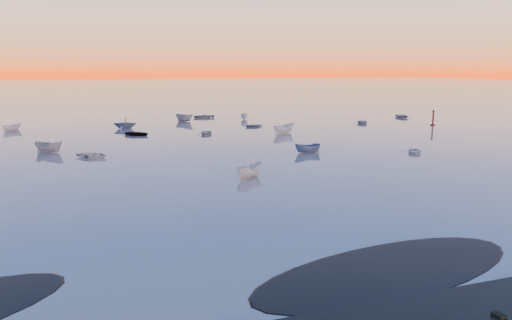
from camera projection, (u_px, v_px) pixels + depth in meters
name	position (u px, v px, depth m)	size (l,w,h in m)	color
ground	(150.00, 111.00, 119.43)	(600.00, 600.00, 0.00)	#71645E
mud_lobes	(418.00, 274.00, 25.93)	(140.00, 6.00, 0.07)	black
moored_fleet	(193.00, 137.00, 75.92)	(124.00, 58.00, 1.20)	silver
boat_near_left	(92.00, 157.00, 59.21)	(3.82, 1.59, 0.95)	silver
boat_near_center	(249.00, 177.00, 48.84)	(3.72, 1.57, 1.29)	silver
channel_marker	(433.00, 119.00, 90.93)	(0.85, 0.85, 3.01)	#410F0D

